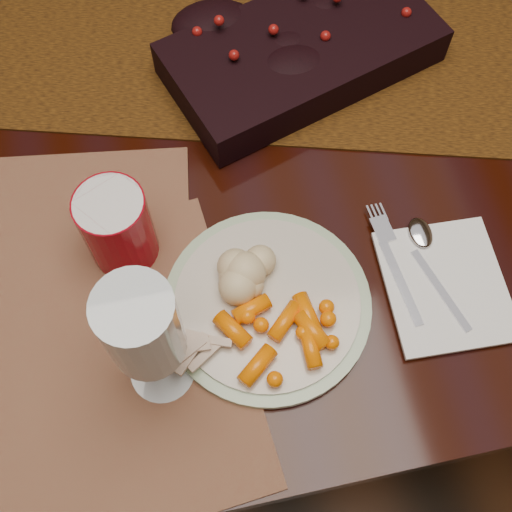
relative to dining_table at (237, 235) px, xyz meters
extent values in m
plane|color=black|center=(0.00, 0.00, -0.38)|extent=(5.00, 5.00, 0.00)
cube|color=black|center=(0.00, 0.00, 0.00)|extent=(1.80, 1.00, 0.75)
cube|color=#36230B|center=(0.05, 0.12, 0.38)|extent=(1.88, 0.88, 0.00)
cube|color=brown|center=(-0.30, -0.33, 0.38)|extent=(0.52, 0.40, 0.00)
cube|color=brown|center=(-0.30, -0.18, 0.38)|extent=(0.46, 0.37, 0.00)
cylinder|color=beige|center=(-0.01, -0.29, 0.39)|extent=(0.30, 0.30, 0.01)
cube|color=white|center=(0.20, -0.31, 0.38)|extent=(0.15, 0.17, 0.01)
cylinder|color=#8B000C|center=(-0.16, -0.19, 0.43)|extent=(0.10, 0.10, 0.11)
camera|label=1|loc=(-0.08, -0.55, 1.07)|focal=45.00mm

